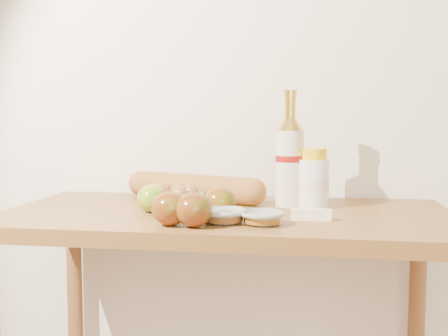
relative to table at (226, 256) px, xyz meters
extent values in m
cube|color=white|center=(0.00, 0.33, 0.52)|extent=(3.50, 0.02, 2.60)
cube|color=olive|center=(0.00, 0.00, 0.10)|extent=(1.20, 0.60, 0.04)
cylinder|color=brown|center=(-0.55, 0.25, -0.35)|extent=(0.05, 0.05, 0.86)
cylinder|color=beige|center=(0.17, 0.12, 0.23)|extent=(0.08, 0.08, 0.21)
cylinder|color=maroon|center=(0.17, 0.12, 0.26)|extent=(0.08, 0.08, 0.02)
cone|color=gold|center=(0.17, 0.12, 0.36)|extent=(0.08, 0.08, 0.03)
cylinder|color=gold|center=(0.17, 0.12, 0.40)|extent=(0.03, 0.03, 0.06)
cylinder|color=gold|center=(0.17, 0.12, 0.44)|extent=(0.04, 0.04, 0.02)
cylinder|color=white|center=(0.23, 0.10, 0.19)|extent=(0.09, 0.09, 0.13)
cylinder|color=silver|center=(0.23, 0.10, 0.19)|extent=(0.09, 0.09, 0.03)
cylinder|color=yellow|center=(0.23, 0.10, 0.27)|extent=(0.07, 0.07, 0.03)
torus|color=#96A39F|center=(-0.16, 0.05, 0.16)|extent=(0.23, 0.23, 0.01)
ellipsoid|color=brown|center=(-0.20, 0.04, 0.16)|extent=(0.06, 0.06, 0.06)
ellipsoid|color=brown|center=(-0.13, 0.02, 0.16)|extent=(0.06, 0.06, 0.06)
ellipsoid|color=brown|center=(-0.15, 0.08, 0.16)|extent=(0.06, 0.06, 0.06)
ellipsoid|color=brown|center=(-0.19, 0.09, 0.16)|extent=(0.06, 0.06, 0.06)
ellipsoid|color=brown|center=(-0.11, 0.06, 0.16)|extent=(0.06, 0.06, 0.06)
cylinder|color=#B07535|center=(-0.12, 0.17, 0.16)|extent=(0.40, 0.22, 0.08)
sphere|color=#B07535|center=(-0.31, 0.24, 0.16)|extent=(0.10, 0.10, 0.08)
sphere|color=#B07535|center=(0.06, 0.10, 0.16)|extent=(0.10, 0.10, 0.08)
ellipsoid|color=#A7A221|center=(-0.19, -0.05, 0.16)|extent=(0.09, 0.09, 0.07)
cylinder|color=#533B1B|center=(-0.19, -0.05, 0.19)|extent=(0.01, 0.01, 0.01)
ellipsoid|color=maroon|center=(-0.10, -0.21, 0.16)|extent=(0.11, 0.11, 0.08)
cylinder|color=#4B2E19|center=(-0.10, -0.21, 0.20)|extent=(0.01, 0.01, 0.01)
ellipsoid|color=#991408|center=(0.00, -0.07, 0.16)|extent=(0.11, 0.11, 0.08)
cylinder|color=#533B1B|center=(0.00, -0.07, 0.19)|extent=(0.01, 0.01, 0.01)
torus|color=#929F9A|center=(0.02, -0.16, 0.15)|extent=(0.15, 0.15, 0.01)
cylinder|color=brown|center=(0.02, -0.16, 0.14)|extent=(0.12, 0.12, 0.02)
torus|color=gray|center=(0.11, -0.17, 0.15)|extent=(0.14, 0.14, 0.01)
cylinder|color=brown|center=(0.11, -0.17, 0.14)|extent=(0.11, 0.11, 0.02)
cube|color=#F5F1BE|center=(0.23, -0.09, 0.14)|extent=(0.10, 0.03, 0.03)
cube|color=#F3EBCE|center=(0.23, -0.09, 0.14)|extent=(0.05, 0.03, 0.03)
ellipsoid|color=maroon|center=(-0.04, -0.22, 0.16)|extent=(0.11, 0.11, 0.08)
cylinder|color=#4B2E19|center=(-0.04, -0.22, 0.20)|extent=(0.01, 0.01, 0.01)
camera|label=1|loc=(0.23, -1.48, 0.38)|focal=45.00mm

